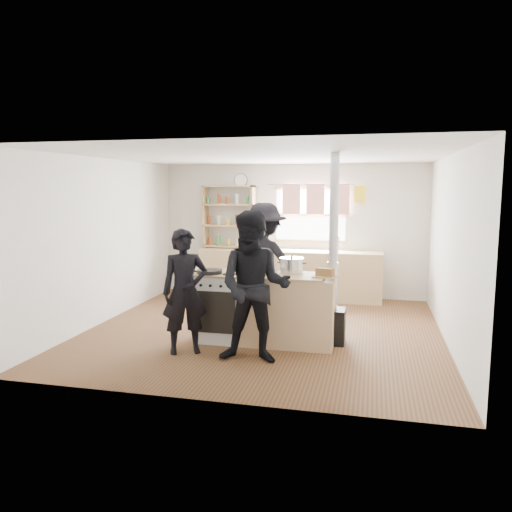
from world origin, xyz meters
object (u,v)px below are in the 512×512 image
Objects in this scene: stockpot_stove at (238,264)px; bread_board at (325,274)px; person_near_left at (185,292)px; roast_tray at (263,271)px; thermos at (336,244)px; flue_heater at (332,294)px; stockpot_counter at (292,265)px; cooking_island at (266,308)px; person_far at (264,264)px; skillet_greens at (209,271)px; person_near_right at (255,287)px.

bread_board is (1.22, -0.32, -0.03)m from stockpot_stove.
roast_tray is at bearing 6.54° from person_near_left.
thermos is 0.87× the size of roast_tray.
person_near_left is at bearing -154.89° from flue_heater.
stockpot_counter is 0.66m from flue_heater.
thermos reaches higher than bread_board.
thermos reaches higher than stockpot_stove.
stockpot_stove is 1.00m from person_near_left.
person_near_left is (-1.67, -0.54, -0.20)m from bread_board.
roast_tray is at bearing -121.91° from cooking_island.
person_near_left reaches higher than thermos.
roast_tray is at bearing -165.85° from flue_heater.
cooking_island is (-0.72, -2.77, -0.58)m from thermos.
stockpot_stove is 0.68× the size of bread_board.
thermos is 0.93× the size of stockpot_counter.
flue_heater is at bearing 74.68° from bread_board.
bread_board is 0.18× the size of person_far.
thermos is 3.78m from person_near_left.
skillet_greens is at bearing -168.83° from cooking_island.
stockpot_stove is 0.14× the size of person_near_left.
stockpot_counter is 0.17× the size of person_near_right.
stockpot_counter is at bearing -174.21° from flue_heater.
person_near_left is at bearing -107.54° from skillet_greens.
stockpot_stove is at bearing -114.33° from thermos.
thermos is 2.09m from person_far.
roast_tray is at bearing -104.87° from thermos.
stockpot_stove is at bearing 50.84° from skillet_greens.
bread_board reaches higher than cooking_island.
stockpot_counter reaches higher than skillet_greens.
stockpot_stove is (-0.41, 0.26, 0.04)m from roast_tray.
stockpot_stove is (-0.43, 0.22, 0.54)m from cooking_island.
skillet_greens is at bearing -129.16° from stockpot_stove.
cooking_island is 1.14m from person_near_left.
person_near_right reaches higher than stockpot_counter.
stockpot_counter is (0.76, -0.09, 0.02)m from stockpot_stove.
stockpot_counter is at bearing 21.33° from cooking_island.
stockpot_stove is 0.12× the size of person_far.
stockpot_stove reaches higher than roast_tray.
skillet_greens is at bearing -168.45° from flue_heater.
flue_heater is at bearing -3.06° from person_near_left.
roast_tray is 0.40m from stockpot_counter.
person_near_left reaches higher than cooking_island.
person_far reaches higher than thermos.
skillet_greens is at bearing -116.45° from thermos.
roast_tray is (-0.03, -0.04, 0.51)m from cooking_island.
skillet_greens is 1.52m from bread_board.
skillet_greens is 0.55m from person_near_left.
stockpot_stove is at bearing 112.01° from person_near_right.
flue_heater is 1.39× the size of person_near_right.
stockpot_stove is at bearing 77.61° from person_far.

